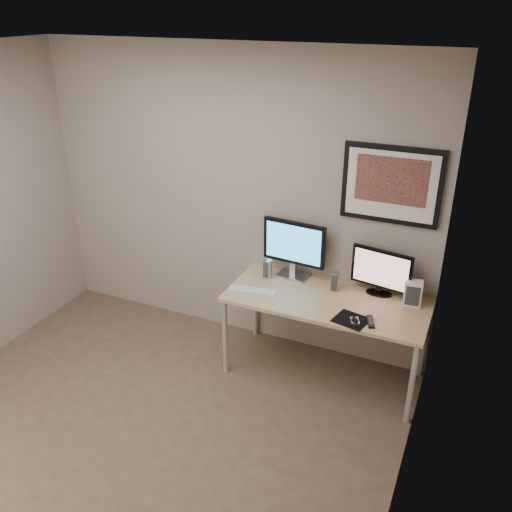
# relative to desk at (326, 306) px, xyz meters

# --- Properties ---
(floor) EXTENTS (3.60, 3.60, 0.00)m
(floor) POSITION_rel_desk_xyz_m (-1.00, -1.35, -0.66)
(floor) COLOR brown
(floor) RESTS_ON ground
(room) EXTENTS (3.60, 3.60, 3.60)m
(room) POSITION_rel_desk_xyz_m (-1.00, -0.90, 0.98)
(room) COLOR white
(room) RESTS_ON ground
(desk) EXTENTS (1.60, 0.70, 0.73)m
(desk) POSITION_rel_desk_xyz_m (0.00, 0.00, 0.00)
(desk) COLOR #A87951
(desk) RESTS_ON floor
(framed_art) EXTENTS (0.75, 0.04, 0.60)m
(framed_art) POSITION_rel_desk_xyz_m (0.35, 0.33, 0.96)
(framed_art) COLOR black
(framed_art) RESTS_ON room
(monitor_large) EXTENTS (0.55, 0.20, 0.50)m
(monitor_large) POSITION_rel_desk_xyz_m (-0.38, 0.25, 0.34)
(monitor_large) COLOR #A7A7AC
(monitor_large) RESTS_ON desk
(monitor_tv) EXTENTS (0.49, 0.15, 0.39)m
(monitor_tv) POSITION_rel_desk_xyz_m (0.36, 0.24, 0.27)
(monitor_tv) COLOR black
(monitor_tv) RESTS_ON desk
(speaker_left) EXTENTS (0.08, 0.08, 0.16)m
(speaker_left) POSITION_rel_desk_xyz_m (-0.57, 0.14, 0.15)
(speaker_left) COLOR #A7A7AC
(speaker_left) RESTS_ON desk
(speaker_right) EXTENTS (0.07, 0.07, 0.16)m
(speaker_right) POSITION_rel_desk_xyz_m (0.01, 0.16, 0.15)
(speaker_right) COLOR #A7A7AC
(speaker_right) RESTS_ON desk
(keyboard) EXTENTS (0.41, 0.17, 0.01)m
(keyboard) POSITION_rel_desk_xyz_m (-0.59, -0.13, 0.07)
(keyboard) COLOR silver
(keyboard) RESTS_ON desk
(mousepad) EXTENTS (0.28, 0.26, 0.00)m
(mousepad) POSITION_rel_desk_xyz_m (0.26, -0.23, 0.07)
(mousepad) COLOR black
(mousepad) RESTS_ON desk
(mouse) EXTENTS (0.09, 0.11, 0.03)m
(mouse) POSITION_rel_desk_xyz_m (0.29, -0.26, 0.09)
(mouse) COLOR black
(mouse) RESTS_ON mousepad
(remote) EXTENTS (0.10, 0.17, 0.02)m
(remote) POSITION_rel_desk_xyz_m (0.40, -0.21, 0.08)
(remote) COLOR black
(remote) RESTS_ON desk
(fan_unit) EXTENTS (0.14, 0.11, 0.20)m
(fan_unit) POSITION_rel_desk_xyz_m (0.63, 0.18, 0.17)
(fan_unit) COLOR white
(fan_unit) RESTS_ON desk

